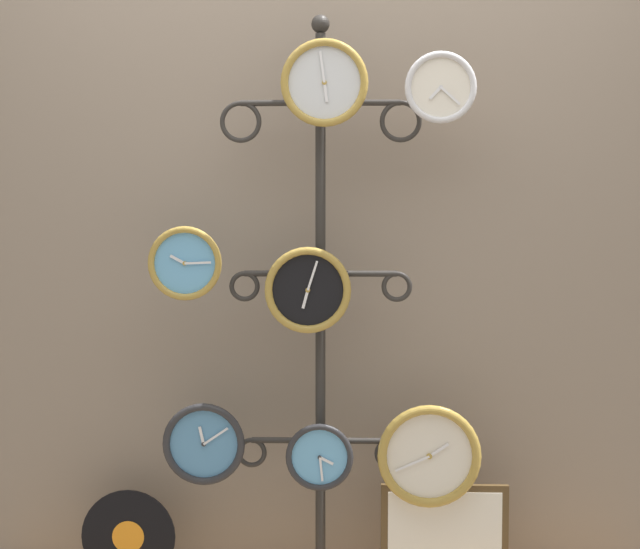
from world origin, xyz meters
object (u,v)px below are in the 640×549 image
(vinyl_record, at_px, (128,537))
(clock_top_center, at_px, (324,83))
(clock_bottom_left, at_px, (204,444))
(display_stand, at_px, (320,427))
(clock_middle_left, at_px, (185,263))
(clock_bottom_right, at_px, (429,456))
(clock_top_right, at_px, (441,88))
(picture_frame, at_px, (444,538))
(clock_middle_center, at_px, (308,290))
(clock_bottom_center, at_px, (320,457))

(vinyl_record, bearing_deg, clock_top_center, -7.14)
(clock_top_center, height_order, vinyl_record, clock_top_center)
(clock_bottom_left, relative_size, vinyl_record, 0.85)
(display_stand, distance_m, clock_top_center, 1.11)
(clock_middle_left, relative_size, clock_bottom_right, 0.72)
(clock_bottom_left, bearing_deg, clock_bottom_right, -2.38)
(clock_top_right, distance_m, vinyl_record, 1.76)
(picture_frame, bearing_deg, clock_top_right, -132.76)
(picture_frame, bearing_deg, clock_bottom_left, -179.08)
(clock_middle_left, bearing_deg, clock_middle_center, 1.42)
(clock_top_center, height_order, clock_bottom_center, clock_top_center)
(clock_middle_left, relative_size, picture_frame, 0.58)
(clock_bottom_right, xyz_separation_m, picture_frame, (0.05, 0.04, -0.28))
(clock_bottom_left, xyz_separation_m, vinyl_record, (-0.26, 0.05, -0.32))
(clock_middle_left, relative_size, clock_bottom_left, 0.89)
(clock_middle_left, bearing_deg, picture_frame, 1.57)
(clock_bottom_right, bearing_deg, clock_middle_center, 175.66)
(display_stand, relative_size, clock_bottom_center, 8.86)
(clock_bottom_right, bearing_deg, clock_bottom_left, 177.62)
(clock_bottom_right, bearing_deg, clock_top_right, 25.44)
(clock_bottom_right, relative_size, picture_frame, 0.80)
(clock_top_right, xyz_separation_m, clock_bottom_center, (-0.37, -0.00, -1.16))
(vinyl_record, bearing_deg, clock_middle_left, -15.35)
(clock_top_right, relative_size, clock_bottom_left, 0.84)
(clock_bottom_right, distance_m, picture_frame, 0.29)
(clock_top_center, xyz_separation_m, picture_frame, (0.39, 0.05, -1.44))
(clock_bottom_center, bearing_deg, display_stand, 91.01)
(clock_middle_center, distance_m, clock_bottom_right, 0.65)
(display_stand, height_order, vinyl_record, display_stand)
(clock_middle_center, relative_size, picture_frame, 0.67)
(display_stand, height_order, clock_top_center, display_stand)
(clock_top_right, xyz_separation_m, picture_frame, (0.03, 0.03, -1.43))
(clock_middle_left, distance_m, clock_bottom_left, 0.58)
(clock_top_right, relative_size, clock_middle_left, 0.95)
(clock_top_right, xyz_separation_m, clock_bottom_left, (-0.75, 0.02, -1.12))
(clock_top_center, xyz_separation_m, clock_middle_center, (-0.05, 0.03, -0.64))
(clock_bottom_center, bearing_deg, clock_top_right, 0.39)
(clock_middle_center, bearing_deg, clock_top_right, -2.21)
(clock_middle_center, distance_m, picture_frame, 0.91)
(clock_middle_left, xyz_separation_m, clock_bottom_left, (0.05, 0.01, -0.58))
(clock_bottom_center, bearing_deg, vinyl_record, 174.11)
(clock_middle_left, bearing_deg, clock_top_right, -0.44)
(display_stand, bearing_deg, clock_bottom_center, -88.99)
(clock_middle_left, xyz_separation_m, picture_frame, (0.83, 0.02, -0.88))
(clock_middle_center, xyz_separation_m, clock_bottom_left, (-0.33, 0.00, -0.50))
(clock_top_right, bearing_deg, picture_frame, 47.24)
(vinyl_record, bearing_deg, clock_top_right, -3.57)
(clock_bottom_center, height_order, picture_frame, clock_bottom_center)
(clock_top_right, xyz_separation_m, clock_bottom_right, (-0.03, -0.01, -1.15))
(clock_top_center, relative_size, clock_bottom_center, 1.26)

